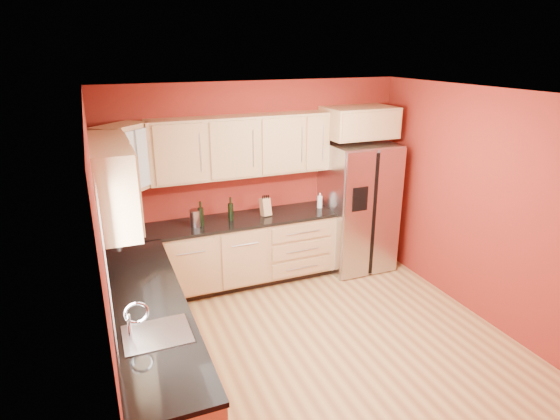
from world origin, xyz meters
name	(u,v)px	position (x,y,z in m)	size (l,w,h in m)	color
floor	(322,349)	(0.00, 0.00, 0.00)	(4.00, 4.00, 0.00)	#98643B
ceiling	(331,95)	(0.00, 0.00, 2.60)	(4.00, 4.00, 0.00)	silver
wall_back	(257,181)	(0.00, 2.00, 1.30)	(4.00, 0.04, 2.60)	maroon
wall_front	(484,354)	(0.00, -2.00, 1.30)	(4.00, 0.04, 2.60)	maroon
wall_left	(105,269)	(-2.00, 0.00, 1.30)	(0.04, 4.00, 2.60)	maroon
wall_right	(486,208)	(2.00, 0.00, 1.30)	(0.04, 4.00, 2.60)	maroon
base_cabinets_back	(225,255)	(-0.55, 1.70, 0.44)	(2.90, 0.60, 0.88)	tan
base_cabinets_left	(152,351)	(-1.70, 0.00, 0.44)	(0.60, 2.80, 0.88)	tan
countertop_back	(224,223)	(-0.55, 1.69, 0.90)	(2.90, 0.62, 0.04)	black
countertop_left	(149,305)	(-1.69, 0.00, 0.90)	(0.62, 2.80, 0.04)	black
upper_cabinets_back	(241,146)	(-0.25, 1.83, 1.83)	(2.30, 0.33, 0.75)	tan
upper_cabinets_left	(113,182)	(-1.83, 0.72, 1.83)	(0.33, 1.35, 0.75)	tan
corner_upper_cabinet	(123,159)	(-1.67, 1.67, 1.83)	(0.62, 0.33, 0.75)	tan
over_fridge_cabinet	(359,122)	(1.35, 1.70, 2.05)	(0.92, 0.60, 0.40)	tan
refrigerator	(357,207)	(1.35, 1.62, 0.89)	(0.90, 0.75, 1.78)	#A6A6AB
window	(107,266)	(-1.98, -0.50, 1.55)	(0.03, 0.90, 1.00)	white
sink_faucet	(155,318)	(-1.69, -0.50, 1.07)	(0.50, 0.42, 0.30)	silver
canister_left	(195,218)	(-0.92, 1.64, 1.03)	(0.13, 0.13, 0.21)	#A6A6AB
canister_right	(114,227)	(-1.85, 1.74, 1.02)	(0.12, 0.12, 0.20)	#A6A6AB
wine_bottle_a	(201,214)	(-0.85, 1.65, 1.07)	(0.07, 0.07, 0.31)	black
wine_bottle_b	(231,209)	(-0.46, 1.69, 1.07)	(0.07, 0.07, 0.30)	black
knife_block	(265,207)	(0.01, 1.69, 1.03)	(0.11, 0.10, 0.23)	tan
soap_dispenser	(320,200)	(0.80, 1.71, 1.02)	(0.07, 0.07, 0.21)	white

